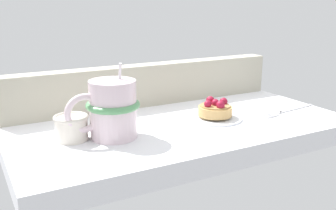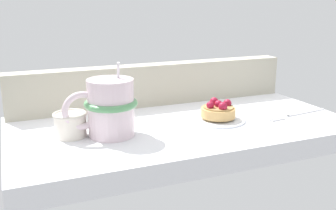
% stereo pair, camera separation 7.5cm
% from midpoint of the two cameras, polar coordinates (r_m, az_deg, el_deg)
% --- Properties ---
extents(ground_plane, '(0.67, 0.35, 0.04)m').
position_cam_midpoint_polar(ground_plane, '(0.80, 4.61, -3.87)').
color(ground_plane, white).
extents(window_rail_back, '(0.66, 0.04, 0.09)m').
position_cam_midpoint_polar(window_rail_back, '(0.92, 0.33, 3.00)').
color(window_rail_back, '#B2AD99').
rests_on(window_rail_back, ground_plane).
extents(dessert_plate, '(0.11, 0.11, 0.01)m').
position_cam_midpoint_polar(dessert_plate, '(0.81, 9.90, -2.02)').
color(dessert_plate, silver).
rests_on(dessert_plate, ground_plane).
extents(raspberry_tart, '(0.07, 0.07, 0.04)m').
position_cam_midpoint_polar(raspberry_tart, '(0.81, 9.96, -0.80)').
color(raspberry_tart, tan).
rests_on(raspberry_tart, dessert_plate).
extents(coffee_mug, '(0.13, 0.10, 0.13)m').
position_cam_midpoint_polar(coffee_mug, '(0.70, -5.54, -0.38)').
color(coffee_mug, silver).
rests_on(coffee_mug, ground_plane).
extents(dessert_fork, '(0.16, 0.04, 0.01)m').
position_cam_midpoint_polar(dessert_fork, '(0.90, 20.42, -1.21)').
color(dessert_fork, silver).
rests_on(dessert_fork, ground_plane).
extents(sugar_bowl, '(0.06, 0.06, 0.04)m').
position_cam_midpoint_polar(sugar_bowl, '(0.72, -11.12, -2.75)').
color(sugar_bowl, silver).
rests_on(sugar_bowl, ground_plane).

